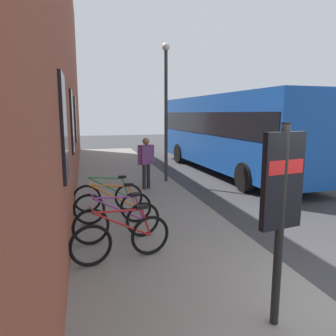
{
  "coord_description": "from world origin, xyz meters",
  "views": [
    {
      "loc": [
        -3.08,
        3.18,
        2.62
      ],
      "look_at": [
        2.76,
        1.66,
        1.59
      ],
      "focal_mm": 34.31,
      "sensor_mm": 36.0,
      "label": 1
    }
  ],
  "objects_px": {
    "transit_info_sign": "(282,194)",
    "street_lamp": "(166,101)",
    "bicycle_under_window": "(122,238)",
    "bicycle_leaning_wall": "(108,197)",
    "pedestrian_near_bus": "(146,158)",
    "bicycle_mid_rack": "(118,221)",
    "bicycle_by_door": "(113,207)",
    "city_bus": "(230,129)"
  },
  "relations": [
    {
      "from": "transit_info_sign",
      "to": "street_lamp",
      "type": "height_order",
      "value": "street_lamp"
    },
    {
      "from": "bicycle_under_window",
      "to": "bicycle_leaning_wall",
      "type": "height_order",
      "value": "same"
    },
    {
      "from": "pedestrian_near_bus",
      "to": "bicycle_mid_rack",
      "type": "bearing_deg",
      "value": 162.11
    },
    {
      "from": "bicycle_under_window",
      "to": "transit_info_sign",
      "type": "bearing_deg",
      "value": -143.75
    },
    {
      "from": "bicycle_by_door",
      "to": "pedestrian_near_bus",
      "type": "xyz_separation_m",
      "value": [
        3.2,
        -1.38,
        0.65
      ]
    },
    {
      "from": "city_bus",
      "to": "transit_info_sign",
      "type": "bearing_deg",
      "value": 157.71
    },
    {
      "from": "bicycle_by_door",
      "to": "bicycle_under_window",
      "type": "bearing_deg",
      "value": 179.6
    },
    {
      "from": "bicycle_by_door",
      "to": "bicycle_mid_rack",
      "type": "bearing_deg",
      "value": -179.4
    },
    {
      "from": "bicycle_mid_rack",
      "to": "bicycle_by_door",
      "type": "relative_size",
      "value": 0.99
    },
    {
      "from": "street_lamp",
      "to": "bicycle_by_door",
      "type": "bearing_deg",
      "value": 151.31
    },
    {
      "from": "street_lamp",
      "to": "city_bus",
      "type": "bearing_deg",
      "value": -64.27
    },
    {
      "from": "bicycle_leaning_wall",
      "to": "street_lamp",
      "type": "relative_size",
      "value": 0.36
    },
    {
      "from": "transit_info_sign",
      "to": "bicycle_under_window",
      "type": "bearing_deg",
      "value": 36.25
    },
    {
      "from": "bicycle_leaning_wall",
      "to": "bicycle_by_door",
      "type": "bearing_deg",
      "value": -177.52
    },
    {
      "from": "bicycle_by_door",
      "to": "street_lamp",
      "type": "xyz_separation_m",
      "value": [
        4.24,
        -2.32,
        2.55
      ]
    },
    {
      "from": "pedestrian_near_bus",
      "to": "bicycle_leaning_wall",
      "type": "bearing_deg",
      "value": 147.96
    },
    {
      "from": "pedestrian_near_bus",
      "to": "street_lamp",
      "type": "distance_m",
      "value": 2.36
    },
    {
      "from": "street_lamp",
      "to": "bicycle_mid_rack",
      "type": "bearing_deg",
      "value": 156.32
    },
    {
      "from": "bicycle_under_window",
      "to": "pedestrian_near_bus",
      "type": "xyz_separation_m",
      "value": [
        5.12,
        -1.39,
        0.65
      ]
    },
    {
      "from": "bicycle_under_window",
      "to": "city_bus",
      "type": "bearing_deg",
      "value": -36.01
    },
    {
      "from": "pedestrian_near_bus",
      "to": "street_lamp",
      "type": "bearing_deg",
      "value": -42.31
    },
    {
      "from": "bicycle_by_door",
      "to": "transit_info_sign",
      "type": "distance_m",
      "value": 4.52
    },
    {
      "from": "bicycle_by_door",
      "to": "street_lamp",
      "type": "height_order",
      "value": "street_lamp"
    },
    {
      "from": "bicycle_by_door",
      "to": "street_lamp",
      "type": "relative_size",
      "value": 0.36
    },
    {
      "from": "transit_info_sign",
      "to": "pedestrian_near_bus",
      "type": "xyz_separation_m",
      "value": [
        7.27,
        0.19,
        -0.56
      ]
    },
    {
      "from": "bicycle_leaning_wall",
      "to": "street_lamp",
      "type": "height_order",
      "value": "street_lamp"
    },
    {
      "from": "bicycle_by_door",
      "to": "transit_info_sign",
      "type": "relative_size",
      "value": 0.74
    },
    {
      "from": "bicycle_by_door",
      "to": "street_lamp",
      "type": "bearing_deg",
      "value": -28.69
    },
    {
      "from": "bicycle_under_window",
      "to": "bicycle_mid_rack",
      "type": "xyz_separation_m",
      "value": [
        0.89,
        -0.02,
        0.0
      ]
    },
    {
      "from": "bicycle_under_window",
      "to": "city_bus",
      "type": "height_order",
      "value": "city_bus"
    },
    {
      "from": "bicycle_leaning_wall",
      "to": "street_lamp",
      "type": "xyz_separation_m",
      "value": [
        3.3,
        -2.36,
        2.55
      ]
    },
    {
      "from": "bicycle_leaning_wall",
      "to": "pedestrian_near_bus",
      "type": "height_order",
      "value": "pedestrian_near_bus"
    },
    {
      "from": "pedestrian_near_bus",
      "to": "transit_info_sign",
      "type": "bearing_deg",
      "value": -178.54
    },
    {
      "from": "bicycle_leaning_wall",
      "to": "pedestrian_near_bus",
      "type": "bearing_deg",
      "value": -32.04
    },
    {
      "from": "bicycle_under_window",
      "to": "bicycle_leaning_wall",
      "type": "bearing_deg",
      "value": 0.55
    },
    {
      "from": "bicycle_by_door",
      "to": "bicycle_leaning_wall",
      "type": "xyz_separation_m",
      "value": [
        0.94,
        0.04,
        0.0
      ]
    },
    {
      "from": "city_bus",
      "to": "bicycle_leaning_wall",
      "type": "bearing_deg",
      "value": 130.83
    },
    {
      "from": "bicycle_mid_rack",
      "to": "pedestrian_near_bus",
      "type": "distance_m",
      "value": 4.49
    },
    {
      "from": "bicycle_leaning_wall",
      "to": "street_lamp",
      "type": "bearing_deg",
      "value": -35.57
    },
    {
      "from": "bicycle_under_window",
      "to": "city_bus",
      "type": "xyz_separation_m",
      "value": [
        7.75,
        -5.63,
        1.41
      ]
    },
    {
      "from": "transit_info_sign",
      "to": "street_lamp",
      "type": "distance_m",
      "value": 8.45
    },
    {
      "from": "bicycle_under_window",
      "to": "bicycle_leaning_wall",
      "type": "distance_m",
      "value": 2.86
    }
  ]
}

